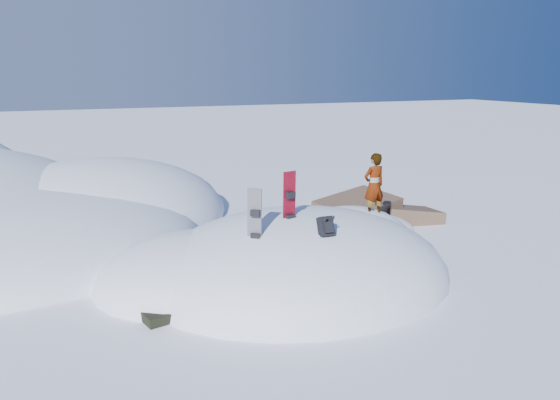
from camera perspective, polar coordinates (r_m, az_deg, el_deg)
name	(u,v)px	position (r m, az deg, el deg)	size (l,w,h in m)	color
ground	(298,277)	(12.43, 1.91, -8.07)	(120.00, 120.00, 0.00)	white
snow_mound	(287,275)	(12.56, 0.72, -7.82)	(8.00, 6.00, 3.00)	silver
rock_outcrop	(367,225)	(16.65, 9.05, -2.59)	(4.68, 4.41, 1.68)	brown
snowboard_red	(289,208)	(11.63, 1.00, -0.89)	(0.31, 0.21, 1.65)	red
snowboard_dark	(255,227)	(10.81, -2.65, -2.84)	(0.28, 0.30, 1.59)	black
backpack	(326,227)	(10.87, 4.84, -2.78)	(0.29, 0.37, 0.47)	black
gear_pile	(164,314)	(10.61, -12.02, -11.61)	(0.87, 0.67, 0.23)	black
person	(374,186)	(13.43, 9.79, 1.50)	(0.58, 0.38, 1.59)	slate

